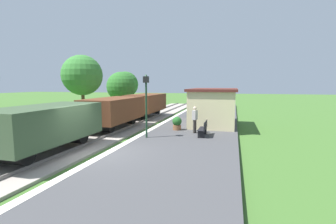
{
  "coord_description": "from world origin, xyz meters",
  "views": [
    {
      "loc": [
        5.9,
        -9.59,
        3.37
      ],
      "look_at": [
        1.31,
        7.24,
        1.36
      ],
      "focal_mm": 25.86,
      "sensor_mm": 36.0,
      "label": 1
    }
  ],
  "objects_px": {
    "freight_train": "(114,112)",
    "lamp_post_near": "(146,94)",
    "bench_near_hut": "(204,128)",
    "tree_field_left": "(121,87)",
    "tree_field_distant": "(125,84)",
    "bench_down_platform": "(215,112)",
    "potted_planter": "(177,123)",
    "station_hut": "(214,106)",
    "tree_trackside_far": "(82,75)",
    "person_waiting": "(195,119)"
  },
  "relations": [
    {
      "from": "bench_near_hut",
      "to": "potted_planter",
      "type": "distance_m",
      "value": 2.5
    },
    {
      "from": "tree_field_distant",
      "to": "bench_near_hut",
      "type": "bearing_deg",
      "value": -53.41
    },
    {
      "from": "lamp_post_near",
      "to": "tree_field_distant",
      "type": "xyz_separation_m",
      "value": [
        -10.7,
        19.98,
        0.52
      ]
    },
    {
      "from": "tree_trackside_far",
      "to": "tree_field_distant",
      "type": "relative_size",
      "value": 1.12
    },
    {
      "from": "tree_trackside_far",
      "to": "station_hut",
      "type": "bearing_deg",
      "value": 3.4
    },
    {
      "from": "tree_field_distant",
      "to": "lamp_post_near",
      "type": "bearing_deg",
      "value": -61.83
    },
    {
      "from": "bench_near_hut",
      "to": "person_waiting",
      "type": "distance_m",
      "value": 1.14
    },
    {
      "from": "tree_trackside_far",
      "to": "tree_field_left",
      "type": "height_order",
      "value": "tree_trackside_far"
    },
    {
      "from": "potted_planter",
      "to": "tree_trackside_far",
      "type": "relative_size",
      "value": 0.16
    },
    {
      "from": "lamp_post_near",
      "to": "tree_field_distant",
      "type": "distance_m",
      "value": 22.67
    },
    {
      "from": "freight_train",
      "to": "tree_trackside_far",
      "type": "distance_m",
      "value": 5.77
    },
    {
      "from": "freight_train",
      "to": "tree_field_left",
      "type": "height_order",
      "value": "tree_field_left"
    },
    {
      "from": "freight_train",
      "to": "lamp_post_near",
      "type": "relative_size",
      "value": 5.24
    },
    {
      "from": "station_hut",
      "to": "tree_field_left",
      "type": "height_order",
      "value": "tree_field_left"
    },
    {
      "from": "bench_down_platform",
      "to": "lamp_post_near",
      "type": "relative_size",
      "value": 0.41
    },
    {
      "from": "tree_field_left",
      "to": "bench_down_platform",
      "type": "bearing_deg",
      "value": -5.68
    },
    {
      "from": "freight_train",
      "to": "tree_field_distant",
      "type": "distance_m",
      "value": 19.0
    },
    {
      "from": "bench_near_hut",
      "to": "station_hut",
      "type": "bearing_deg",
      "value": 87.33
    },
    {
      "from": "freight_train",
      "to": "tree_trackside_far",
      "type": "relative_size",
      "value": 3.31
    },
    {
      "from": "person_waiting",
      "to": "bench_down_platform",
      "type": "bearing_deg",
      "value": -79.02
    },
    {
      "from": "person_waiting",
      "to": "tree_field_left",
      "type": "distance_m",
      "value": 13.56
    },
    {
      "from": "bench_down_platform",
      "to": "person_waiting",
      "type": "height_order",
      "value": "person_waiting"
    },
    {
      "from": "tree_field_distant",
      "to": "tree_trackside_far",
      "type": "bearing_deg",
      "value": -78.76
    },
    {
      "from": "freight_train",
      "to": "person_waiting",
      "type": "bearing_deg",
      "value": -4.19
    },
    {
      "from": "bench_near_hut",
      "to": "tree_trackside_far",
      "type": "distance_m",
      "value": 12.09
    },
    {
      "from": "person_waiting",
      "to": "lamp_post_near",
      "type": "height_order",
      "value": "lamp_post_near"
    },
    {
      "from": "tree_field_distant",
      "to": "station_hut",
      "type": "bearing_deg",
      "value": -45.12
    },
    {
      "from": "tree_trackside_far",
      "to": "tree_field_distant",
      "type": "distance_m",
      "value": 15.12
    },
    {
      "from": "person_waiting",
      "to": "lamp_post_near",
      "type": "relative_size",
      "value": 0.46
    },
    {
      "from": "bench_near_hut",
      "to": "tree_field_distant",
      "type": "distance_m",
      "value": 23.42
    },
    {
      "from": "station_hut",
      "to": "tree_trackside_far",
      "type": "relative_size",
      "value": 0.99
    },
    {
      "from": "freight_train",
      "to": "bench_down_platform",
      "type": "relative_size",
      "value": 12.93
    },
    {
      "from": "tree_field_left",
      "to": "potted_planter",
      "type": "bearing_deg",
      "value": -45.91
    },
    {
      "from": "bench_near_hut",
      "to": "lamp_post_near",
      "type": "height_order",
      "value": "lamp_post_near"
    },
    {
      "from": "person_waiting",
      "to": "station_hut",
      "type": "bearing_deg",
      "value": -87.63
    },
    {
      "from": "bench_near_hut",
      "to": "bench_down_platform",
      "type": "distance_m",
      "value": 9.09
    },
    {
      "from": "freight_train",
      "to": "lamp_post_near",
      "type": "xyz_separation_m",
      "value": [
        3.41,
        -2.53,
        1.41
      ]
    },
    {
      "from": "potted_planter",
      "to": "tree_field_distant",
      "type": "height_order",
      "value": "tree_field_distant"
    },
    {
      "from": "freight_train",
      "to": "lamp_post_near",
      "type": "height_order",
      "value": "lamp_post_near"
    },
    {
      "from": "tree_field_distant",
      "to": "tree_field_left",
      "type": "bearing_deg",
      "value": -67.53
    },
    {
      "from": "bench_down_platform",
      "to": "potted_planter",
      "type": "distance_m",
      "value": 7.84
    },
    {
      "from": "bench_down_platform",
      "to": "potted_planter",
      "type": "height_order",
      "value": "potted_planter"
    },
    {
      "from": "station_hut",
      "to": "lamp_post_near",
      "type": "distance_m",
      "value": 6.84
    },
    {
      "from": "tree_trackside_far",
      "to": "tree_field_left",
      "type": "relative_size",
      "value": 1.24
    },
    {
      "from": "tree_field_left",
      "to": "freight_train",
      "type": "bearing_deg",
      "value": -67.14
    },
    {
      "from": "tree_field_left",
      "to": "tree_field_distant",
      "type": "bearing_deg",
      "value": 112.47
    },
    {
      "from": "potted_planter",
      "to": "bench_down_platform",
      "type": "bearing_deg",
      "value": 75.26
    },
    {
      "from": "station_hut",
      "to": "potted_planter",
      "type": "bearing_deg",
      "value": -126.06
    },
    {
      "from": "station_hut",
      "to": "bench_down_platform",
      "type": "bearing_deg",
      "value": 92.67
    },
    {
      "from": "station_hut",
      "to": "lamp_post_near",
      "type": "relative_size",
      "value": 1.57
    }
  ]
}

